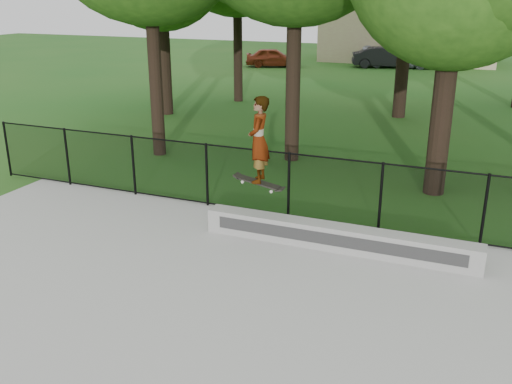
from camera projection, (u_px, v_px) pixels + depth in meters
ground at (141, 375)px, 7.55m from camera, size 100.00×100.00×0.00m
concrete_slab at (141, 374)px, 7.54m from camera, size 14.00×12.00×0.06m
grind_ledge at (337, 237)px, 11.04m from camera, size 5.39×0.40×0.49m
car_a at (273, 57)px, 38.11m from camera, size 3.91×2.60×1.24m
car_b at (383, 57)px, 37.70m from camera, size 3.89×2.35×1.33m
car_c at (399, 57)px, 37.82m from camera, size 4.41×2.20×1.35m
skater_airborne at (259, 141)px, 10.78m from camera, size 0.83×0.67×1.82m
chainlink_fence at (289, 185)px, 12.43m from camera, size 16.06×0.06×1.50m
distant_building at (410, 30)px, 40.70m from camera, size 12.40×6.40×4.30m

